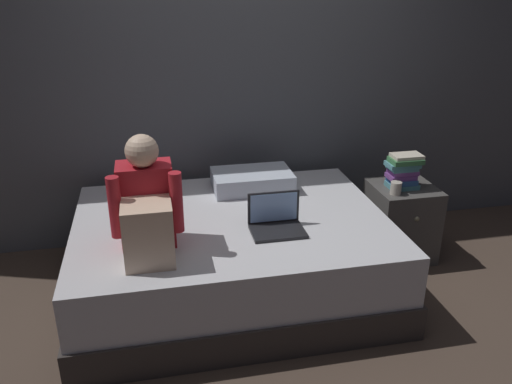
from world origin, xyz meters
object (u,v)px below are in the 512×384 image
object	(u,v)px
bed	(232,255)
nightstand	(400,221)
pillow	(252,180)
book_stack	(403,171)
person_sitting	(147,209)
laptop	(276,221)
mug	(396,188)

from	to	relation	value
bed	nightstand	distance (m)	1.32
pillow	book_stack	distance (m)	1.07
person_sitting	pillow	xyz separation A→B (m)	(0.74, 0.77, -0.19)
bed	pillow	size ratio (longest dim) A/B	3.57
bed	person_sitting	bearing A→B (deg)	-148.11
laptop	mug	xyz separation A→B (m)	(0.93, 0.32, 0.01)
mug	book_stack	bearing A→B (deg)	47.64
bed	mug	bearing A→B (deg)	4.90
bed	laptop	xyz separation A→B (m)	(0.24, -0.22, 0.33)
pillow	person_sitting	bearing A→B (deg)	-133.88
nightstand	pillow	world-z (taller)	pillow
laptop	mug	distance (m)	0.98
person_sitting	mug	distance (m)	1.74
bed	laptop	world-z (taller)	laptop
pillow	nightstand	bearing A→B (deg)	-12.09
laptop	book_stack	size ratio (longest dim) A/B	1.28
nightstand	mug	bearing A→B (deg)	-137.31
mug	person_sitting	bearing A→B (deg)	-166.01
person_sitting	book_stack	xyz separation A→B (m)	(1.78, 0.52, -0.10)
person_sitting	laptop	xyz separation A→B (m)	(0.75, 0.10, -0.20)
mug	bed	bearing A→B (deg)	-175.10
bed	mug	distance (m)	1.22
bed	pillow	xyz separation A→B (m)	(0.23, 0.45, 0.34)
nightstand	pillow	bearing A→B (deg)	167.91
laptop	mug	bearing A→B (deg)	18.92
nightstand	book_stack	distance (m)	0.41
book_stack	bed	bearing A→B (deg)	-170.80
book_stack	mug	distance (m)	0.16
bed	pillow	distance (m)	0.61
person_sitting	laptop	size ratio (longest dim) A/B	2.05
laptop	pillow	bearing A→B (deg)	91.00
bed	mug	world-z (taller)	mug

